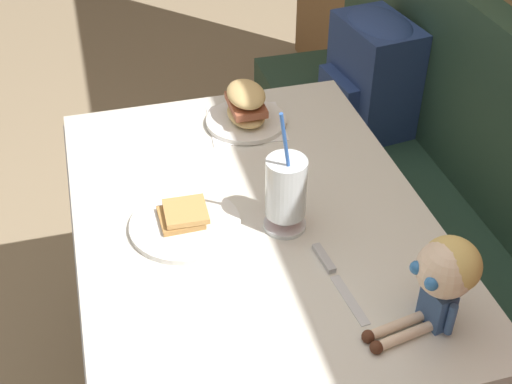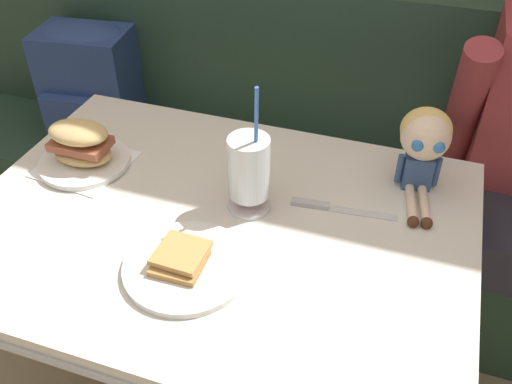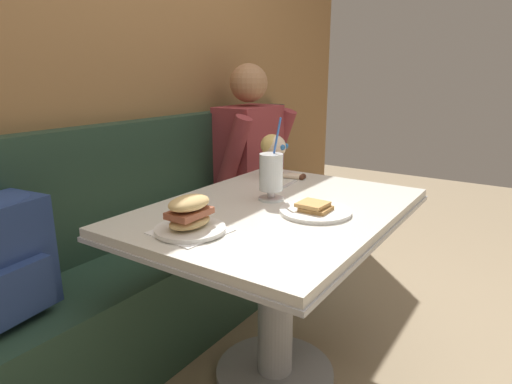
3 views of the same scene
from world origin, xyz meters
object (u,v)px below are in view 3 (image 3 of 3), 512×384
(seated_doll, at_px, (274,149))
(diner_patron, at_px, (255,157))
(milkshake_glass, at_px, (271,175))
(toast_plate, at_px, (315,211))
(butter_knife, at_px, (281,188))
(sandwich_plate, at_px, (190,218))

(seated_doll, relative_size, diner_patron, 0.28)
(diner_patron, bearing_deg, milkshake_glass, -141.77)
(toast_plate, xyz_separation_m, butter_knife, (0.22, 0.27, -0.01))
(toast_plate, relative_size, sandwich_plate, 1.14)
(butter_knife, distance_m, diner_patron, 0.69)
(milkshake_glass, relative_size, sandwich_plate, 1.43)
(milkshake_glass, height_order, diner_patron, diner_patron)
(sandwich_plate, relative_size, seated_doll, 0.97)
(sandwich_plate, xyz_separation_m, butter_knife, (0.60, 0.03, -0.04))
(butter_knife, bearing_deg, seated_doll, 38.66)
(sandwich_plate, bearing_deg, milkshake_glass, -2.97)
(milkshake_glass, bearing_deg, toast_plate, -105.24)
(toast_plate, distance_m, seated_doll, 0.59)
(diner_patron, bearing_deg, toast_plate, -134.31)
(toast_plate, distance_m, milkshake_glass, 0.24)
(butter_knife, xyz_separation_m, diner_patron, (0.50, 0.47, -0.00))
(milkshake_glass, distance_m, butter_knife, 0.19)
(toast_plate, height_order, seated_doll, seated_doll)
(seated_doll, bearing_deg, milkshake_glass, -150.19)
(milkshake_glass, relative_size, butter_knife, 1.34)
(sandwich_plate, height_order, diner_patron, diner_patron)
(butter_knife, height_order, seated_doll, seated_doll)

